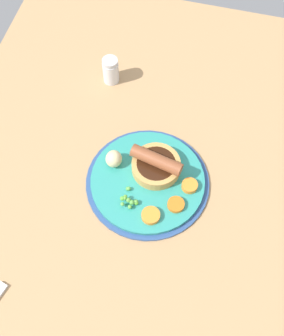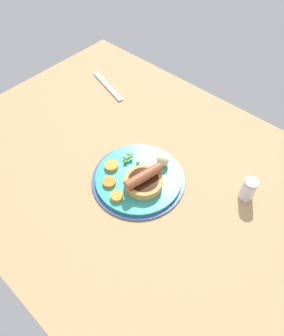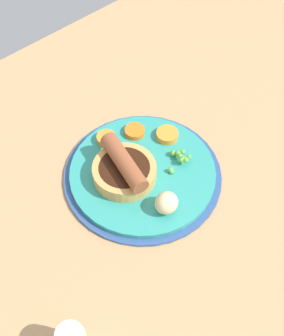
% 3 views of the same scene
% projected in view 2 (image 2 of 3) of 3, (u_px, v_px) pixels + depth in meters
% --- Properties ---
extents(dining_table, '(1.10, 0.80, 0.03)m').
position_uv_depth(dining_table, '(136.00, 172.00, 0.81)').
color(dining_table, tan).
rests_on(dining_table, ground).
extents(dinner_plate, '(0.24, 0.24, 0.01)m').
position_uv_depth(dinner_plate, '(138.00, 179.00, 0.77)').
color(dinner_plate, '#2D4C84').
rests_on(dinner_plate, dining_table).
extents(sausage_pudding, '(0.10, 0.10, 0.05)m').
position_uv_depth(sausage_pudding, '(144.00, 181.00, 0.74)').
color(sausage_pudding, tan).
rests_on(sausage_pudding, dinner_plate).
extents(pea_pile, '(0.04, 0.04, 0.02)m').
position_uv_depth(pea_pile, '(129.00, 159.00, 0.79)').
color(pea_pile, '#5DB447').
rests_on(pea_pile, dinner_plate).
extents(potato_chunk_0, '(0.04, 0.03, 0.03)m').
position_uv_depth(potato_chunk_0, '(163.00, 160.00, 0.78)').
color(potato_chunk_0, beige).
rests_on(potato_chunk_0, dinner_plate).
extents(carrot_slice_0, '(0.04, 0.04, 0.01)m').
position_uv_depth(carrot_slice_0, '(109.00, 182.00, 0.75)').
color(carrot_slice_0, orange).
rests_on(carrot_slice_0, dinner_plate).
extents(carrot_slice_1, '(0.04, 0.04, 0.01)m').
position_uv_depth(carrot_slice_1, '(111.00, 166.00, 0.78)').
color(carrot_slice_1, orange).
rests_on(carrot_slice_1, dinner_plate).
extents(carrot_slice_3, '(0.04, 0.04, 0.01)m').
position_uv_depth(carrot_slice_3, '(117.00, 196.00, 0.72)').
color(carrot_slice_3, orange).
rests_on(carrot_slice_3, dinner_plate).
extents(fork, '(0.18, 0.06, 0.01)m').
position_uv_depth(fork, '(108.00, 86.00, 1.02)').
color(fork, silver).
rests_on(fork, dining_table).
extents(salt_shaker, '(0.04, 0.04, 0.06)m').
position_uv_depth(salt_shaker, '(248.00, 189.00, 0.72)').
color(salt_shaker, silver).
rests_on(salt_shaker, dining_table).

